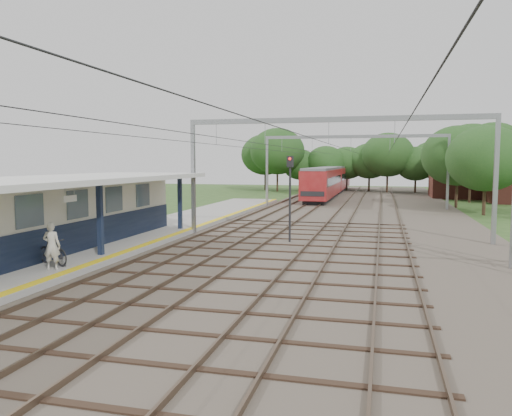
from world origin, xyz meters
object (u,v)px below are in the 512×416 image
(bicycle, at_px, (53,251))
(train, at_px, (331,180))
(person, at_px, (52,246))
(signal_post, at_px, (290,187))

(bicycle, relative_size, train, 0.05)
(person, xyz_separation_m, signal_post, (7.38, 10.28, 1.85))
(signal_post, bearing_deg, person, -111.48)
(bicycle, height_order, signal_post, signal_post)
(person, relative_size, train, 0.05)
(person, distance_m, signal_post, 12.79)
(person, height_order, signal_post, signal_post)
(person, xyz_separation_m, bicycle, (-0.49, 0.71, -0.36))
(person, bearing_deg, bicycle, -66.04)
(person, height_order, train, train)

